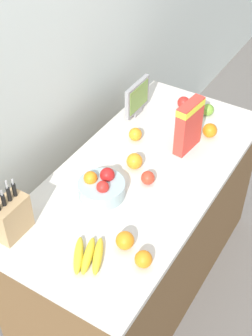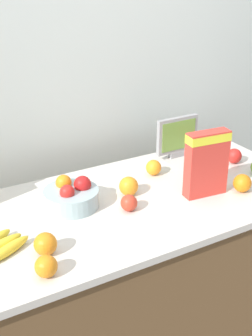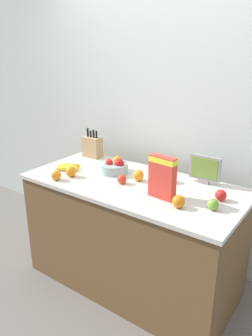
{
  "view_description": "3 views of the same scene",
  "coord_description": "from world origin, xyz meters",
  "px_view_note": "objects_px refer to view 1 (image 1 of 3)",
  "views": [
    {
      "loc": [
        -1.55,
        -0.86,
        2.48
      ],
      "look_at": [
        -0.08,
        0.05,
        0.95
      ],
      "focal_mm": 50.0,
      "sensor_mm": 36.0,
      "label": 1
    },
    {
      "loc": [
        -0.89,
        -1.48,
        1.84
      ],
      "look_at": [
        -0.01,
        0.04,
        1.02
      ],
      "focal_mm": 50.0,
      "sensor_mm": 36.0,
      "label": 2
    },
    {
      "loc": [
        1.26,
        -1.84,
        1.82
      ],
      "look_at": [
        -0.08,
        0.03,
        0.97
      ],
      "focal_mm": 35.0,
      "sensor_mm": 36.0,
      "label": 3
    }
  ],
  "objects_px": {
    "apple_by_knife_block": "(208,110)",
    "apple_rightmost": "(148,178)",
    "orange_front_center": "(143,259)",
    "knife_block": "(11,217)",
    "orange_by_cereal": "(135,134)",
    "fruit_bowl": "(101,187)",
    "orange_front_left": "(125,240)",
    "cereal_box": "(189,124)",
    "apple_front": "(184,103)",
    "small_monitor": "(137,98)",
    "orange_mid_right": "(134,161)",
    "orange_mid_left": "(210,130)",
    "banana_bunch": "(88,255)"
  },
  "relations": [
    {
      "from": "knife_block",
      "to": "apple_by_knife_block",
      "type": "height_order",
      "value": "knife_block"
    },
    {
      "from": "orange_front_center",
      "to": "cereal_box",
      "type": "bearing_deg",
      "value": 13.38
    },
    {
      "from": "banana_bunch",
      "to": "apple_rightmost",
      "type": "height_order",
      "value": "apple_rightmost"
    },
    {
      "from": "small_monitor",
      "to": "cereal_box",
      "type": "height_order",
      "value": "cereal_box"
    },
    {
      "from": "cereal_box",
      "to": "orange_mid_left",
      "type": "height_order",
      "value": "cereal_box"
    },
    {
      "from": "fruit_bowl",
      "to": "apple_front",
      "type": "relative_size",
      "value": 3.05
    },
    {
      "from": "orange_front_left",
      "to": "orange_mid_right",
      "type": "relative_size",
      "value": 0.98
    },
    {
      "from": "banana_bunch",
      "to": "orange_front_left",
      "type": "distance_m",
      "value": 0.17
    },
    {
      "from": "apple_rightmost",
      "to": "orange_by_cereal",
      "type": "relative_size",
      "value": 0.94
    },
    {
      "from": "orange_front_left",
      "to": "orange_mid_right",
      "type": "xyz_separation_m",
      "value": [
        0.47,
        0.23,
        0.0
      ]
    },
    {
      "from": "apple_rightmost",
      "to": "orange_front_left",
      "type": "xyz_separation_m",
      "value": [
        -0.4,
        -0.11,
        0.01
      ]
    },
    {
      "from": "fruit_bowl",
      "to": "orange_front_left",
      "type": "xyz_separation_m",
      "value": [
        -0.22,
        -0.27,
        -0.01
      ]
    },
    {
      "from": "knife_block",
      "to": "fruit_bowl",
      "type": "height_order",
      "value": "knife_block"
    },
    {
      "from": "apple_rightmost",
      "to": "apple_front",
      "type": "bearing_deg",
      "value": 11.88
    },
    {
      "from": "fruit_bowl",
      "to": "orange_mid_right",
      "type": "relative_size",
      "value": 2.72
    },
    {
      "from": "fruit_bowl",
      "to": "knife_block",
      "type": "bearing_deg",
      "value": 153.52
    },
    {
      "from": "orange_mid_left",
      "to": "cereal_box",
      "type": "bearing_deg",
      "value": 157.82
    },
    {
      "from": "knife_block",
      "to": "small_monitor",
      "type": "xyz_separation_m",
      "value": [
        1.07,
        -0.0,
        0.02
      ]
    },
    {
      "from": "knife_block",
      "to": "orange_front_center",
      "type": "bearing_deg",
      "value": -76.19
    },
    {
      "from": "fruit_bowl",
      "to": "apple_rightmost",
      "type": "height_order",
      "value": "fruit_bowl"
    },
    {
      "from": "knife_block",
      "to": "orange_mid_right",
      "type": "height_order",
      "value": "knife_block"
    },
    {
      "from": "small_monitor",
      "to": "orange_front_center",
      "type": "height_order",
      "value": "small_monitor"
    },
    {
      "from": "small_monitor",
      "to": "fruit_bowl",
      "type": "height_order",
      "value": "small_monitor"
    },
    {
      "from": "apple_rightmost",
      "to": "orange_mid_left",
      "type": "relative_size",
      "value": 0.86
    },
    {
      "from": "orange_by_cereal",
      "to": "apple_by_knife_block",
      "type": "bearing_deg",
      "value": -29.46
    },
    {
      "from": "orange_by_cereal",
      "to": "orange_front_center",
      "type": "relative_size",
      "value": 0.97
    },
    {
      "from": "apple_front",
      "to": "orange_front_center",
      "type": "xyz_separation_m",
      "value": [
        -1.13,
        -0.38,
        0.0
      ]
    },
    {
      "from": "small_monitor",
      "to": "orange_by_cereal",
      "type": "distance_m",
      "value": 0.26
    },
    {
      "from": "apple_rightmost",
      "to": "orange_front_center",
      "type": "distance_m",
      "value": 0.5
    },
    {
      "from": "cereal_box",
      "to": "orange_front_center",
      "type": "relative_size",
      "value": 3.81
    },
    {
      "from": "orange_mid_left",
      "to": "orange_front_center",
      "type": "relative_size",
      "value": 1.07
    },
    {
      "from": "apple_by_knife_block",
      "to": "apple_rightmost",
      "type": "relative_size",
      "value": 1.02
    },
    {
      "from": "small_monitor",
      "to": "orange_front_center",
      "type": "bearing_deg",
      "value": -148.08
    },
    {
      "from": "apple_rightmost",
      "to": "knife_block",
      "type": "bearing_deg",
      "value": 149.07
    },
    {
      "from": "small_monitor",
      "to": "orange_mid_right",
      "type": "xyz_separation_m",
      "value": [
        -0.42,
        -0.23,
        -0.07
      ]
    },
    {
      "from": "cereal_box",
      "to": "orange_front_left",
      "type": "distance_m",
      "value": 0.77
    },
    {
      "from": "cereal_box",
      "to": "fruit_bowl",
      "type": "height_order",
      "value": "cereal_box"
    },
    {
      "from": "knife_block",
      "to": "orange_mid_left",
      "type": "relative_size",
      "value": 3.68
    },
    {
      "from": "small_monitor",
      "to": "apple_rightmost",
      "type": "xyz_separation_m",
      "value": [
        -0.49,
        -0.35,
        -0.08
      ]
    },
    {
      "from": "knife_block",
      "to": "cereal_box",
      "type": "xyz_separation_m",
      "value": [
        0.94,
        -0.39,
        0.06
      ]
    },
    {
      "from": "orange_mid_right",
      "to": "apple_rightmost",
      "type": "bearing_deg",
      "value": -119.85
    },
    {
      "from": "orange_by_cereal",
      "to": "fruit_bowl",
      "type": "bearing_deg",
      "value": -169.9
    },
    {
      "from": "knife_block",
      "to": "orange_front_center",
      "type": "relative_size",
      "value": 3.95
    },
    {
      "from": "small_monitor",
      "to": "fruit_bowl",
      "type": "relative_size",
      "value": 1.02
    },
    {
      "from": "knife_block",
      "to": "orange_mid_left",
      "type": "xyz_separation_m",
      "value": [
        1.1,
        -0.46,
        -0.06
      ]
    },
    {
      "from": "banana_bunch",
      "to": "apple_by_knife_block",
      "type": "relative_size",
      "value": 3.26
    },
    {
      "from": "orange_by_cereal",
      "to": "orange_mid_right",
      "type": "relative_size",
      "value": 0.88
    },
    {
      "from": "banana_bunch",
      "to": "apple_rightmost",
      "type": "xyz_separation_m",
      "value": [
        0.54,
        0.02,
        0.02
      ]
    },
    {
      "from": "apple_by_knife_block",
      "to": "orange_front_center",
      "type": "xyz_separation_m",
      "value": [
        -1.14,
        -0.22,
        0.0
      ]
    },
    {
      "from": "apple_front",
      "to": "orange_by_cereal",
      "type": "distance_m",
      "value": 0.43
    }
  ]
}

